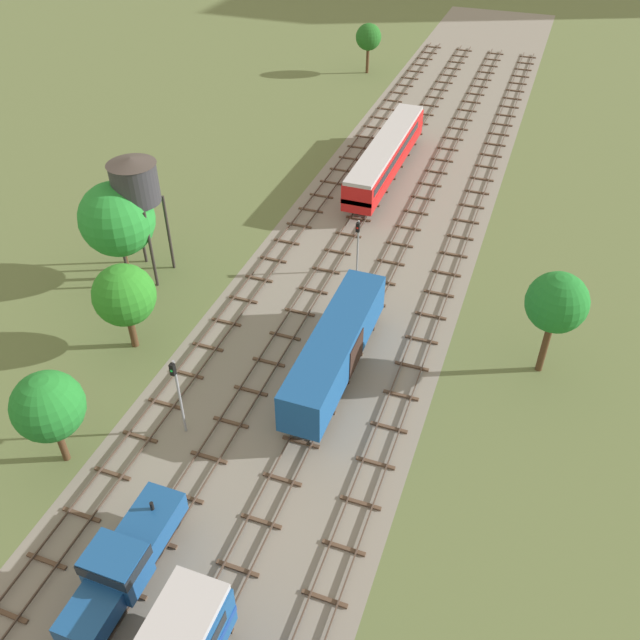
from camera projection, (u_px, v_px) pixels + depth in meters
name	position (u px, v px, depth m)	size (l,w,h in m)	color
ground_plane	(355.00, 274.00, 54.96)	(480.00, 480.00, 0.00)	#5B6B3D
ballast_bed	(355.00, 273.00, 54.96)	(18.26, 176.00, 0.01)	gray
track_far_left	(280.00, 250.00, 57.50)	(2.40, 126.00, 0.29)	#47382D
track_left	(332.00, 260.00, 56.24)	(2.40, 126.00, 0.29)	#47382D
track_centre_left	(386.00, 271.00, 54.98)	(2.40, 126.00, 0.29)	#47382D
track_centre	(443.00, 283.00, 53.71)	(2.40, 126.00, 0.29)	#47382D
shunter_loco_left_mid	(123.00, 562.00, 32.29)	(2.74, 8.46, 3.10)	#194C8C
freight_boxcar_centre_left_midfar	(336.00, 347.00, 44.00)	(2.87, 14.00, 3.60)	#194C8C
diesel_railcar_left_far	(386.00, 154.00, 66.80)	(2.96, 20.50, 3.80)	red
water_tower	(134.00, 182.00, 49.84)	(3.74, 3.74, 10.25)	#2D2826
signal_post_nearest	(178.00, 389.00, 39.18)	(0.28, 0.47, 5.89)	gray
signal_post_near	(358.00, 240.00, 53.31)	(0.28, 0.47, 4.77)	gray
lineside_tree_0	(557.00, 303.00, 42.33)	(4.02, 4.02, 7.81)	#4C331E
lineside_tree_1	(124.00, 295.00, 45.11)	(4.33, 4.33, 6.66)	#4C331E
lineside_tree_2	(48.00, 407.00, 37.05)	(4.10, 4.10, 6.52)	#4C331E
lineside_tree_3	(117.00, 219.00, 51.07)	(5.84, 5.84, 8.41)	#4C331E
lineside_tree_4	(368.00, 37.00, 90.57)	(3.50, 3.50, 6.58)	#4C331E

